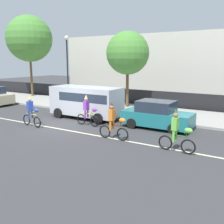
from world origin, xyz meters
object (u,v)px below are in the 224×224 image
at_px(parade_cyclist_orange, 114,123).
at_px(street_lamp_post, 67,60).
at_px(parked_van_silver, 87,100).
at_px(parade_cyclist_lime, 177,134).
at_px(parade_cyclist_purple, 88,112).
at_px(parked_car_teal, 157,115).
at_px(parade_cyclist_cobalt, 31,113).

bearing_deg(parade_cyclist_orange, street_lamp_post, 143.20).
height_order(parade_cyclist_orange, parked_van_silver, parked_van_silver).
height_order(parade_cyclist_orange, parade_cyclist_lime, same).
xyz_separation_m(parade_cyclist_lime, street_lamp_post, (-11.87, 6.54, 3.15)).
distance_m(parade_cyclist_purple, street_lamp_post, 8.07).
distance_m(parade_cyclist_purple, parade_cyclist_lime, 6.42).
relative_size(parade_cyclist_orange, parade_cyclist_lime, 1.00).
bearing_deg(parade_cyclist_orange, parked_van_silver, 141.72).
bearing_deg(street_lamp_post, parked_van_silver, -35.34).
bearing_deg(street_lamp_post, parade_cyclist_orange, -36.80).
distance_m(parade_cyclist_purple, parked_van_silver, 2.16).
bearing_deg(parked_van_silver, street_lamp_post, 144.66).
relative_size(parade_cyclist_purple, parade_cyclist_orange, 1.00).
bearing_deg(parked_car_teal, parked_van_silver, -179.96).
distance_m(parked_car_teal, street_lamp_post, 10.54).
xyz_separation_m(parade_cyclist_cobalt, parked_van_silver, (1.51, 3.60, 0.44)).
xyz_separation_m(parade_cyclist_purple, parade_cyclist_orange, (2.84, -1.61, 0.00)).
relative_size(parade_cyclist_cobalt, street_lamp_post, 0.33).
bearing_deg(parked_van_silver, parade_cyclist_cobalt, -112.77).
bearing_deg(parked_van_silver, parade_cyclist_purple, -51.83).
xyz_separation_m(parade_cyclist_lime, parked_car_teal, (-2.33, 3.43, -0.06)).
distance_m(parade_cyclist_purple, parked_car_teal, 4.19).
height_order(parade_cyclist_orange, street_lamp_post, street_lamp_post).
xyz_separation_m(parade_cyclist_cobalt, parade_cyclist_purple, (2.82, 1.93, 0.00)).
relative_size(parade_cyclist_purple, street_lamp_post, 0.33).
relative_size(parade_cyclist_cobalt, parade_cyclist_lime, 1.00).
xyz_separation_m(parked_car_teal, street_lamp_post, (-9.54, 3.11, 3.21)).
xyz_separation_m(parade_cyclist_cobalt, street_lamp_post, (-2.88, 6.71, 3.15)).
xyz_separation_m(parade_cyclist_purple, parade_cyclist_lime, (6.17, -1.76, 0.00)).
bearing_deg(parade_cyclist_lime, parade_cyclist_purple, 164.09).
height_order(parked_van_silver, street_lamp_post, street_lamp_post).
relative_size(parade_cyclist_purple, parked_car_teal, 0.47).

